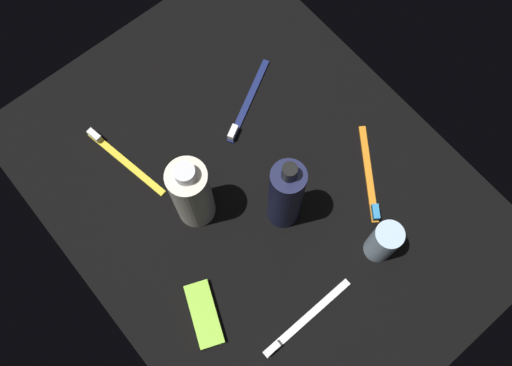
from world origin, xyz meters
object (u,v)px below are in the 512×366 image
(deodorant_stick, at_px, (383,242))
(snack_bar_lime, at_px, (204,314))
(toothbrush_navy, at_px, (246,104))
(bodywash_bottle, at_px, (192,194))
(toothbrush_orange, at_px, (370,178))
(lotion_bottle, at_px, (286,196))
(toothbrush_white, at_px, (302,322))
(toothbrush_yellow, at_px, (121,158))

(deodorant_stick, bearing_deg, snack_bar_lime, 70.76)
(deodorant_stick, xyz_separation_m, toothbrush_navy, (0.35, -0.00, -0.04))
(bodywash_bottle, bearing_deg, toothbrush_orange, -119.67)
(bodywash_bottle, bearing_deg, lotion_bottle, -132.45)
(bodywash_bottle, distance_m, deodorant_stick, 0.31)
(toothbrush_white, height_order, snack_bar_lime, toothbrush_white)
(snack_bar_lime, bearing_deg, lotion_bottle, -54.46)
(snack_bar_lime, bearing_deg, toothbrush_white, -111.75)
(lotion_bottle, relative_size, toothbrush_orange, 1.41)
(bodywash_bottle, height_order, snack_bar_lime, bodywash_bottle)
(toothbrush_navy, bearing_deg, snack_bar_lime, 130.11)
(bodywash_bottle, height_order, toothbrush_white, bodywash_bottle)
(lotion_bottle, bearing_deg, toothbrush_yellow, 30.83)
(lotion_bottle, distance_m, toothbrush_white, 0.21)
(lotion_bottle, relative_size, toothbrush_navy, 1.31)
(lotion_bottle, bearing_deg, toothbrush_navy, -22.72)
(snack_bar_lime, bearing_deg, toothbrush_yellow, 12.40)
(lotion_bottle, height_order, deodorant_stick, lotion_bottle)
(deodorant_stick, height_order, toothbrush_white, deodorant_stick)
(deodorant_stick, xyz_separation_m, toothbrush_yellow, (0.41, 0.23, -0.04))
(toothbrush_white, distance_m, toothbrush_orange, 0.27)
(lotion_bottle, distance_m, snack_bar_lime, 0.23)
(toothbrush_yellow, height_order, toothbrush_orange, same)
(bodywash_bottle, xyz_separation_m, toothbrush_yellow, (0.16, 0.05, -0.08))
(lotion_bottle, distance_m, toothbrush_navy, 0.23)
(lotion_bottle, relative_size, snack_bar_lime, 2.06)
(lotion_bottle, bearing_deg, toothbrush_orange, -108.17)
(deodorant_stick, bearing_deg, toothbrush_white, 92.98)
(bodywash_bottle, relative_size, toothbrush_white, 1.05)
(snack_bar_lime, bearing_deg, deodorant_stick, -86.66)
(deodorant_stick, height_order, snack_bar_lime, deodorant_stick)
(toothbrush_orange, xyz_separation_m, snack_bar_lime, (0.00, 0.37, 0.00))
(deodorant_stick, bearing_deg, toothbrush_orange, -37.71)
(lotion_bottle, height_order, toothbrush_navy, lotion_bottle)
(lotion_bottle, height_order, bodywash_bottle, lotion_bottle)
(bodywash_bottle, bearing_deg, toothbrush_white, -177.24)
(toothbrush_orange, bearing_deg, bodywash_bottle, 60.33)
(lotion_bottle, distance_m, bodywash_bottle, 0.15)
(deodorant_stick, relative_size, toothbrush_yellow, 0.56)
(toothbrush_navy, relative_size, toothbrush_orange, 1.08)
(toothbrush_white, distance_m, snack_bar_lime, 0.16)
(toothbrush_navy, bearing_deg, toothbrush_orange, -163.70)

